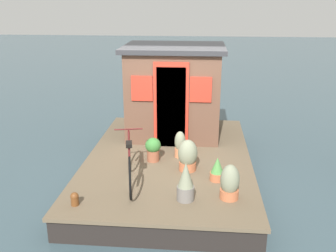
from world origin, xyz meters
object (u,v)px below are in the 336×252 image
object	(u,v)px
potted_plant_basil	(186,182)
mooring_bollard	(75,199)
bicycle	(130,162)
potted_plant_rosemary	(153,148)
potted_plant_mint	(230,183)
potted_plant_thyme	(188,156)
potted_plant_geranium	(180,145)
potted_plant_fern	(217,170)
houseboat_cabin	(174,91)

from	to	relation	value
potted_plant_basil	mooring_bollard	distance (m)	1.72
bicycle	mooring_bollard	xyz separation A→B (m)	(-0.83, 0.70, -0.27)
potted_plant_rosemary	mooring_bollard	bearing A→B (deg)	151.08
potted_plant_rosemary	potted_plant_mint	bearing A→B (deg)	-134.38
potted_plant_thyme	mooring_bollard	bearing A→B (deg)	130.36
potted_plant_thyme	potted_plant_geranium	bearing A→B (deg)	16.08
potted_plant_mint	potted_plant_rosemary	distance (m)	1.93
potted_plant_basil	potted_plant_geranium	distance (m)	1.72
potted_plant_fern	mooring_bollard	size ratio (longest dim) A/B	2.01
potted_plant_geranium	houseboat_cabin	bearing A→B (deg)	9.27
potted_plant_fern	potted_plant_mint	distance (m)	0.64
houseboat_cabin	potted_plant_mint	size ratio (longest dim) A/B	3.85
houseboat_cabin	potted_plant_rosemary	bearing A→B (deg)	169.99
potted_plant_basil	potted_plant_thyme	bearing A→B (deg)	0.63
houseboat_cabin	potted_plant_mint	xyz separation A→B (m)	(-2.96, -1.10, -0.76)
potted_plant_rosemary	mooring_bollard	world-z (taller)	potted_plant_rosemary
potted_plant_basil	potted_plant_thyme	xyz separation A→B (m)	(1.10, 0.01, -0.02)
potted_plant_mint	potted_plant_rosemary	size ratio (longest dim) A/B	1.22
potted_plant_basil	potted_plant_thyme	world-z (taller)	potted_plant_basil
mooring_bollard	potted_plant_rosemary	bearing A→B (deg)	-28.92
potted_plant_thyme	potted_plant_mint	distance (m)	1.21
bicycle	potted_plant_rosemary	distance (m)	0.99
potted_plant_basil	potted_plant_thyme	distance (m)	1.10
houseboat_cabin	potted_plant_geranium	xyz separation A→B (m)	(-1.37, -0.22, -0.77)
mooring_bollard	potted_plant_thyme	bearing A→B (deg)	-49.64
houseboat_cabin	potted_plant_geranium	distance (m)	1.59
potted_plant_geranium	potted_plant_fern	xyz separation A→B (m)	(-0.98, -0.70, -0.05)
bicycle	potted_plant_basil	bearing A→B (deg)	-117.98
potted_plant_fern	potted_plant_rosemary	size ratio (longest dim) A/B	0.91
potted_plant_basil	mooring_bollard	world-z (taller)	potted_plant_basil
mooring_bollard	potted_plant_mint	bearing A→B (deg)	-79.77
bicycle	potted_plant_fern	world-z (taller)	bicycle
potted_plant_mint	mooring_bollard	distance (m)	2.40
houseboat_cabin	mooring_bollard	size ratio (longest dim) A/B	10.42
potted_plant_geranium	potted_plant_rosemary	world-z (taller)	potted_plant_geranium
bicycle	potted_plant_thyme	bearing A→B (deg)	-58.75
potted_plant_thyme	potted_plant_rosemary	bearing A→B (deg)	62.03
potted_plant_mint	potted_plant_rosemary	xyz separation A→B (m)	(1.35, 1.38, -0.01)
bicycle	potted_plant_thyme	size ratio (longest dim) A/B	2.97
bicycle	potted_plant_fern	size ratio (longest dim) A/B	4.09
potted_plant_geranium	mooring_bollard	size ratio (longest dim) A/B	2.52
bicycle	potted_plant_mint	distance (m)	1.71
potted_plant_geranium	potted_plant_mint	bearing A→B (deg)	-151.31
potted_plant_fern	potted_plant_mint	xyz separation A→B (m)	(-0.62, -0.17, 0.06)
potted_plant_mint	potted_plant_basil	bearing A→B (deg)	99.30
potted_plant_basil	potted_plant_mint	bearing A→B (deg)	-80.70
potted_plant_mint	potted_plant_thyme	bearing A→B (deg)	35.22
bicycle	potted_plant_basil	world-z (taller)	bicycle
potted_plant_thyme	houseboat_cabin	bearing A→B (deg)	11.40
houseboat_cabin	potted_plant_mint	distance (m)	3.25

